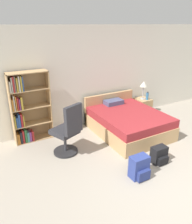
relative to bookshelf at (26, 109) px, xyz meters
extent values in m
plane|color=#A39989|center=(1.92, -2.99, -0.80)|extent=(14.00, 14.00, 0.00)
cube|color=silver|center=(1.92, 0.24, 0.50)|extent=(9.00, 0.06, 2.60)
cube|color=tan|center=(-0.31, -0.01, 0.03)|extent=(0.02, 0.31, 1.65)
cube|color=tan|center=(0.56, -0.01, 0.03)|extent=(0.02, 0.31, 1.65)
cube|color=#A48256|center=(0.12, 0.14, 0.03)|extent=(0.89, 0.01, 1.65)
cube|color=tan|center=(0.12, -0.01, -0.79)|extent=(0.85, 0.30, 0.02)
cube|color=orange|center=(-0.28, -0.05, -0.65)|extent=(0.02, 0.21, 0.26)
cube|color=orange|center=(-0.25, -0.04, -0.66)|extent=(0.03, 0.22, 0.24)
cube|color=black|center=(-0.20, -0.04, -0.64)|extent=(0.04, 0.22, 0.28)
cube|color=maroon|center=(-0.15, -0.04, -0.62)|extent=(0.04, 0.21, 0.31)
cube|color=#2D6638|center=(-0.09, -0.04, -0.62)|extent=(0.04, 0.23, 0.32)
cube|color=teal|center=(-0.04, -0.06, -0.66)|extent=(0.04, 0.19, 0.25)
cube|color=#7A387F|center=(0.01, -0.04, -0.66)|extent=(0.04, 0.22, 0.23)
cube|color=maroon|center=(0.07, -0.06, -0.66)|extent=(0.04, 0.18, 0.24)
cube|color=tan|center=(0.12, -0.01, -0.38)|extent=(0.85, 0.30, 0.02)
cube|color=gold|center=(-0.28, -0.06, -0.22)|extent=(0.03, 0.19, 0.29)
cube|color=navy|center=(-0.23, -0.03, -0.24)|extent=(0.04, 0.24, 0.25)
cube|color=navy|center=(-0.19, -0.05, -0.21)|extent=(0.04, 0.19, 0.31)
cube|color=maroon|center=(-0.14, -0.04, -0.21)|extent=(0.04, 0.23, 0.30)
cube|color=gold|center=(-0.09, -0.04, -0.23)|extent=(0.02, 0.22, 0.26)
cube|color=tan|center=(0.12, -0.01, 0.04)|extent=(0.85, 0.30, 0.02)
cube|color=orange|center=(-0.28, -0.03, 0.18)|extent=(0.03, 0.24, 0.26)
cube|color=beige|center=(-0.24, -0.04, 0.22)|extent=(0.02, 0.22, 0.34)
cube|color=orange|center=(-0.21, -0.05, 0.21)|extent=(0.02, 0.20, 0.32)
cube|color=maroon|center=(-0.17, -0.05, 0.19)|extent=(0.03, 0.19, 0.28)
cube|color=#7A387F|center=(-0.13, -0.04, 0.17)|extent=(0.02, 0.22, 0.25)
cube|color=gold|center=(-0.08, -0.06, 0.19)|extent=(0.04, 0.17, 0.28)
cube|color=tan|center=(0.12, -0.01, 0.45)|extent=(0.85, 0.30, 0.02)
cube|color=beige|center=(-0.28, -0.05, 0.58)|extent=(0.03, 0.20, 0.24)
cube|color=beige|center=(-0.24, -0.06, 0.63)|extent=(0.02, 0.19, 0.33)
cube|color=maroon|center=(-0.20, -0.03, 0.63)|extent=(0.03, 0.25, 0.34)
cube|color=#665B51|center=(-0.17, -0.04, 0.63)|extent=(0.02, 0.23, 0.34)
cube|color=gold|center=(-0.13, -0.05, 0.61)|extent=(0.03, 0.20, 0.31)
cube|color=beige|center=(-0.09, -0.04, 0.63)|extent=(0.03, 0.22, 0.34)
cube|color=gold|center=(-0.04, -0.04, 0.63)|extent=(0.03, 0.23, 0.33)
cube|color=navy|center=(-0.01, -0.04, 0.62)|extent=(0.02, 0.22, 0.32)
cube|color=tan|center=(0.12, -0.01, 0.84)|extent=(0.89, 0.31, 0.02)
cube|color=tan|center=(2.32, -0.84, -0.62)|extent=(1.54, 1.90, 0.36)
cube|color=maroon|center=(2.32, -0.84, -0.34)|extent=(1.51, 1.87, 0.20)
cube|color=tan|center=(2.32, 0.07, -0.39)|extent=(1.54, 0.08, 0.81)
cube|color=#4C5175|center=(2.32, -0.14, -0.18)|extent=(0.50, 0.30, 0.12)
cylinder|color=#232326|center=(0.57, -0.93, -0.78)|extent=(0.53, 0.53, 0.04)
cylinder|color=#333338|center=(0.57, -0.93, -0.55)|extent=(0.06, 0.06, 0.42)
cube|color=#2D2D33|center=(0.57, -0.93, -0.29)|extent=(0.63, 0.63, 0.10)
cube|color=#2D2D33|center=(0.67, -1.19, 0.06)|extent=(0.44, 0.24, 0.60)
cube|color=tan|center=(3.42, -0.09, -0.54)|extent=(0.40, 0.45, 0.51)
sphere|color=tan|center=(3.42, -0.32, -0.44)|extent=(0.02, 0.02, 0.02)
cylinder|color=#B2B2B7|center=(3.40, -0.09, -0.27)|extent=(0.15, 0.15, 0.02)
cylinder|color=#B2B2B7|center=(3.40, -0.09, -0.08)|extent=(0.02, 0.02, 0.37)
cone|color=beige|center=(3.40, -0.09, 0.18)|extent=(0.22, 0.22, 0.16)
cylinder|color=teal|center=(3.47, -0.20, -0.18)|extent=(0.07, 0.07, 0.22)
cylinder|color=#2D2D33|center=(3.47, -0.20, -0.05)|extent=(0.05, 0.05, 0.02)
cube|color=black|center=(2.08, -2.18, -0.62)|extent=(0.32, 0.19, 0.35)
cube|color=black|center=(2.08, -2.31, -0.70)|extent=(0.24, 0.07, 0.16)
cube|color=navy|center=(1.43, -2.35, -0.59)|extent=(0.34, 0.21, 0.43)
cube|color=navy|center=(1.43, -2.49, -0.68)|extent=(0.26, 0.07, 0.19)
camera|label=1|loc=(-0.84, -4.84, 1.82)|focal=35.00mm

